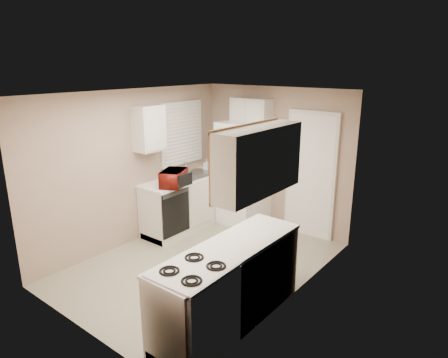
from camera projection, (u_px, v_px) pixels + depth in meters
The scene contains 19 objects.
floor at pixel (202, 263), 5.72m from camera, with size 3.80×3.80×0.00m, color #B4AF94.
ceiling at pixel (200, 93), 5.05m from camera, with size 3.80×3.80×0.00m, color white.
wall_left at pixel (134, 167), 6.22m from camera, with size 3.80×3.80×0.00m, color tan.
wall_right at pixel (293, 206), 4.55m from camera, with size 3.80×3.80×0.00m, color tan.
wall_back at pixel (275, 158), 6.81m from camera, with size 2.80×2.80×0.00m, color tan.
wall_front at pixel (74, 227), 3.95m from camera, with size 2.80×2.80×0.00m, color tan.
left_counter at pixel (189, 202), 6.93m from camera, with size 0.60×1.80×0.90m, color silver.
dishwasher at pixel (176, 213), 6.29m from camera, with size 0.03×0.58×0.72m, color black.
sink at pixel (194, 177), 6.93m from camera, with size 0.54×0.74×0.16m, color gray.
microwave at pixel (174, 177), 6.23m from camera, with size 0.26×0.47×0.32m, color maroon.
soap_bottle at pixel (207, 164), 7.22m from camera, with size 0.09×0.09×0.20m, color white.
window_blinds at pixel (182, 133), 6.87m from camera, with size 0.10×0.98×1.08m, color silver.
upper_cabinet_left at pixel (149, 128), 6.13m from camera, with size 0.30×0.45×0.70m, color silver.
refrigerator at pixel (244, 174), 6.94m from camera, with size 0.75×0.72×1.81m, color white.
cabinet_over_fridge at pixel (251, 110), 6.72m from camera, with size 0.70×0.30×0.40m, color silver.
interior_door at pixel (310, 176), 6.42m from camera, with size 0.86×0.06×2.08m, color white.
right_counter at pixel (229, 285), 4.34m from camera, with size 0.60×2.00×0.90m, color silver.
stove at pixel (194, 312), 3.86m from camera, with size 0.59×0.73×0.89m, color white.
upper_cabinet_right at pixel (259, 161), 4.10m from camera, with size 0.30×1.20×0.70m, color silver.
Camera 1 is at (3.44, -3.85, 2.77)m, focal length 32.00 mm.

